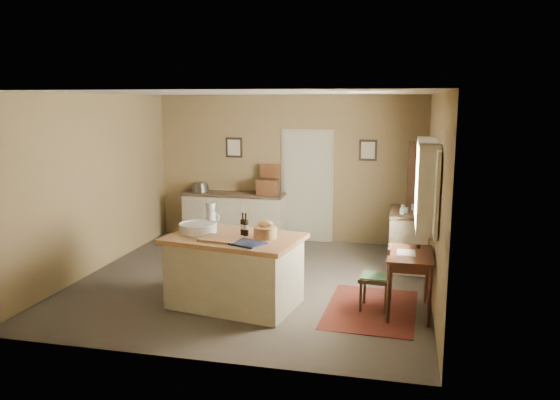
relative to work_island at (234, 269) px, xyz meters
The scene contains 16 objects.
ground 1.07m from the work_island, 91.10° to the left, with size 5.00×5.00×0.00m, color #4E453B.
wall_back 3.56m from the work_island, 90.30° to the left, with size 5.00×0.10×2.70m, color olive.
wall_front 1.77m from the work_island, 90.68° to the right, with size 5.00×0.10×2.70m, color olive.
wall_left 2.83m from the work_island, 159.29° to the left, with size 0.10×5.00×2.70m, color olive.
wall_right 2.80m from the work_island, 20.99° to the left, with size 0.10×5.00×2.70m, color olive.
ceiling 2.41m from the work_island, 91.10° to the left, with size 5.00×5.00×0.00m, color silver.
door 3.49m from the work_island, 84.46° to the left, with size 0.97×0.06×2.11m, color beige.
framed_prints 3.65m from the work_island, 86.97° to the left, with size 2.82×0.02×0.38m.
window 2.74m from the work_island, 17.37° to the left, with size 0.25×1.99×1.12m.
work_island is the anchor object (origin of this frame).
sideboard 3.30m from the work_island, 107.44° to the left, with size 1.90×0.54×1.18m.
rug 1.81m from the work_island, ahead, with size 1.10×1.60×0.01m, color #4A1D10.
writing_desk 2.20m from the work_island, ahead, with size 0.54×0.88×0.82m.
desk_chair 1.79m from the work_island, ahead, with size 0.38×0.38×0.81m, color #332016, non-canonical shape.
right_cabinet 3.10m from the work_island, 45.25° to the left, with size 0.59×1.06×0.99m.
shelving_unit 3.76m from the work_island, 51.32° to the left, with size 0.32×0.86×1.90m.
Camera 1 is at (2.07, -7.34, 2.60)m, focal length 35.00 mm.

